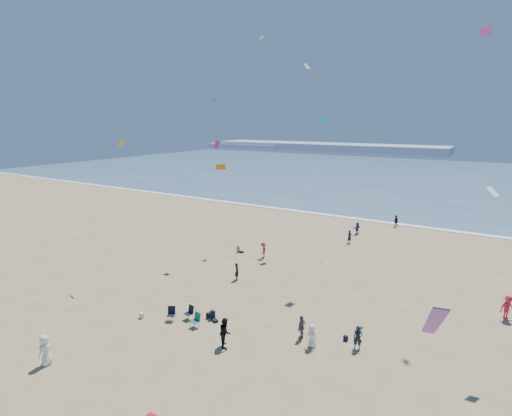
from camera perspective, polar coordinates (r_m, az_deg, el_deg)
The scene contains 11 objects.
ocean at distance 106.27m, azimuth 24.54°, elevation 3.85°, with size 220.00×100.00×0.06m, color #476B84.
surf_line at distance 57.74m, azimuth 17.91°, elevation -1.97°, with size 220.00×1.20×0.08m, color white.
headland_far at distance 194.19m, azimuth 9.72°, elevation 8.62°, with size 110.00×20.00×3.20m, color #7A8EA8.
headland_near at distance 208.29m, azimuth -1.18°, elevation 8.87°, with size 40.00×14.00×2.00m, color #7A8EA8.
standing_flyers at distance 28.81m, azimuth 13.12°, elevation -14.58°, with size 27.68×45.48×1.86m.
seated_group at distance 24.45m, azimuth -2.89°, elevation -20.67°, with size 23.36×27.14×0.84m.
chair_cluster at distance 29.10m, azimuth -10.15°, elevation -14.92°, with size 2.75×1.57×1.00m.
white_tote at distance 30.50m, azimuth -16.03°, elevation -14.51°, with size 0.35×0.20×0.40m, color white.
black_backpack at distance 29.56m, azimuth -6.79°, elevation -15.02°, with size 0.30×0.22×0.38m, color black.
navy_bag at distance 27.38m, azimuth 12.70°, elevation -17.69°, with size 0.28×0.18×0.34m, color black.
kites_aloft at distance 23.29m, azimuth 22.62°, elevation 13.00°, with size 36.04×43.94×27.18m.
Camera 1 is at (12.87, -9.59, 13.75)m, focal length 28.00 mm.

